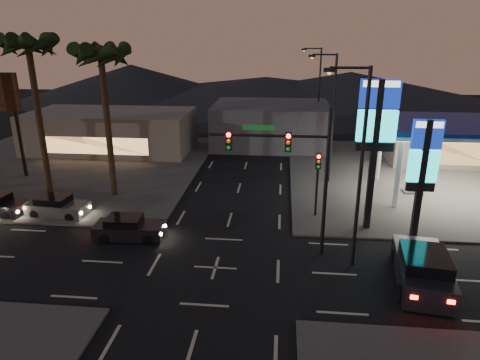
# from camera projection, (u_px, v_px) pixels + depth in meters

# --- Properties ---
(ground) EXTENTS (140.00, 140.00, 0.00)m
(ground) POSITION_uv_depth(u_px,v_px,m) (215.00, 268.00, 21.85)
(ground) COLOR black
(ground) RESTS_ON ground
(corner_lot_ne) EXTENTS (24.00, 24.00, 0.12)m
(corner_lot_ne) POSITION_uv_depth(u_px,v_px,m) (436.00, 177.00, 35.40)
(corner_lot_ne) COLOR #47443F
(corner_lot_ne) RESTS_ON ground
(corner_lot_nw) EXTENTS (24.00, 24.00, 0.12)m
(corner_lot_nw) POSITION_uv_depth(u_px,v_px,m) (67.00, 166.00, 38.39)
(corner_lot_nw) COLOR #47443F
(corner_lot_nw) RESTS_ON ground
(gas_station) EXTENTS (12.20, 8.20, 5.47)m
(gas_station) POSITION_uv_depth(u_px,v_px,m) (465.00, 128.00, 30.00)
(gas_station) COLOR silver
(gas_station) RESTS_ON ground
(convenience_store) EXTENTS (10.00, 6.00, 4.00)m
(convenience_store) POSITION_uv_depth(u_px,v_px,m) (443.00, 141.00, 39.29)
(convenience_store) COLOR #726B5B
(convenience_store) RESTS_ON ground
(pylon_sign_tall) EXTENTS (2.20, 0.35, 9.00)m
(pylon_sign_tall) POSITION_uv_depth(u_px,v_px,m) (377.00, 126.00, 24.16)
(pylon_sign_tall) COLOR black
(pylon_sign_tall) RESTS_ON ground
(pylon_sign_short) EXTENTS (1.60, 0.35, 7.00)m
(pylon_sign_short) POSITION_uv_depth(u_px,v_px,m) (424.00, 162.00, 23.55)
(pylon_sign_short) COLOR black
(pylon_sign_short) RESTS_ON ground
(traffic_signal_mast) EXTENTS (6.10, 0.39, 8.00)m
(traffic_signal_mast) POSITION_uv_depth(u_px,v_px,m) (293.00, 161.00, 21.68)
(traffic_signal_mast) COLOR black
(traffic_signal_mast) RESTS_ON ground
(pedestal_signal) EXTENTS (0.32, 0.39, 4.30)m
(pedestal_signal) POSITION_uv_depth(u_px,v_px,m) (318.00, 175.00, 26.96)
(pedestal_signal) COLOR black
(pedestal_signal) RESTS_ON ground
(streetlight_near) EXTENTS (2.14, 0.25, 10.00)m
(streetlight_near) POSITION_uv_depth(u_px,v_px,m) (358.00, 159.00, 20.30)
(streetlight_near) COLOR black
(streetlight_near) RESTS_ON ground
(streetlight_mid) EXTENTS (2.14, 0.25, 10.00)m
(streetlight_mid) POSITION_uv_depth(u_px,v_px,m) (330.00, 112.00, 32.54)
(streetlight_mid) COLOR black
(streetlight_mid) RESTS_ON ground
(streetlight_far) EXTENTS (2.14, 0.25, 10.00)m
(streetlight_far) POSITION_uv_depth(u_px,v_px,m) (317.00, 89.00, 45.72)
(streetlight_far) COLOR black
(streetlight_far) RESTS_ON ground
(palm_a) EXTENTS (4.41, 4.41, 10.86)m
(palm_a) POSITION_uv_depth(u_px,v_px,m) (102.00, 64.00, 28.59)
(palm_a) COLOR black
(palm_a) RESTS_ON ground
(palm_b) EXTENTS (4.41, 4.41, 11.46)m
(palm_b) POSITION_uv_depth(u_px,v_px,m) (29.00, 55.00, 28.88)
(palm_b) COLOR black
(palm_b) RESTS_ON ground
(building_far_west) EXTENTS (16.00, 8.00, 4.00)m
(building_far_west) POSITION_uv_depth(u_px,v_px,m) (112.00, 131.00, 43.23)
(building_far_west) COLOR #726B5B
(building_far_west) RESTS_ON ground
(building_far_mid) EXTENTS (12.00, 9.00, 4.40)m
(building_far_mid) POSITION_uv_depth(u_px,v_px,m) (271.00, 125.00, 45.43)
(building_far_mid) COLOR #4C4C51
(building_far_mid) RESTS_ON ground
(hill_left) EXTENTS (40.00, 40.00, 6.00)m
(hill_left) POSITION_uv_depth(u_px,v_px,m) (132.00, 81.00, 79.71)
(hill_left) COLOR black
(hill_left) RESTS_ON ground
(hill_right) EXTENTS (50.00, 50.00, 5.00)m
(hill_right) POSITION_uv_depth(u_px,v_px,m) (350.00, 86.00, 76.12)
(hill_right) COLOR black
(hill_right) RESTS_ON ground
(hill_center) EXTENTS (60.00, 60.00, 4.00)m
(hill_center) POSITION_uv_depth(u_px,v_px,m) (266.00, 88.00, 77.69)
(hill_center) COLOR black
(hill_center) RESTS_ON ground
(car_lane_a_front) EXTENTS (4.13, 1.89, 1.32)m
(car_lane_a_front) POSITION_uv_depth(u_px,v_px,m) (128.00, 228.00, 24.87)
(car_lane_a_front) COLOR black
(car_lane_a_front) RESTS_ON ground
(car_lane_b_front) EXTENTS (4.14, 1.99, 1.31)m
(car_lane_b_front) POSITION_uv_depth(u_px,v_px,m) (57.00, 207.00, 27.97)
(car_lane_b_front) COLOR #59595B
(car_lane_b_front) RESTS_ON ground
(suv_station) EXTENTS (2.91, 5.57, 1.78)m
(suv_station) POSITION_uv_depth(u_px,v_px,m) (422.00, 269.00, 20.17)
(suv_station) COLOR black
(suv_station) RESTS_ON ground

